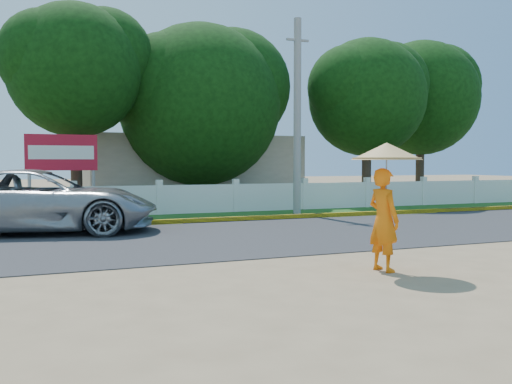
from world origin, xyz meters
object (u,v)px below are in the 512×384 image
Objects in this scene: billboard at (62,157)px; monk_with_parasol at (385,188)px; vehicle at (40,201)px; utility_pole at (297,117)px.

monk_with_parasol is at bearing -71.03° from billboard.
vehicle is 5.29m from billboard.
vehicle is (-9.06, -2.32, -2.74)m from utility_pole.
vehicle is at bearing -100.40° from billboard.
monk_with_parasol is at bearing -108.76° from utility_pole.
billboard is at bearing 108.97° from monk_with_parasol.
billboard is at bearing 161.41° from utility_pole.
utility_pole is 2.45× the size of billboard.
utility_pole is at bearing -62.79° from vehicle.
utility_pole reaches higher than billboard.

